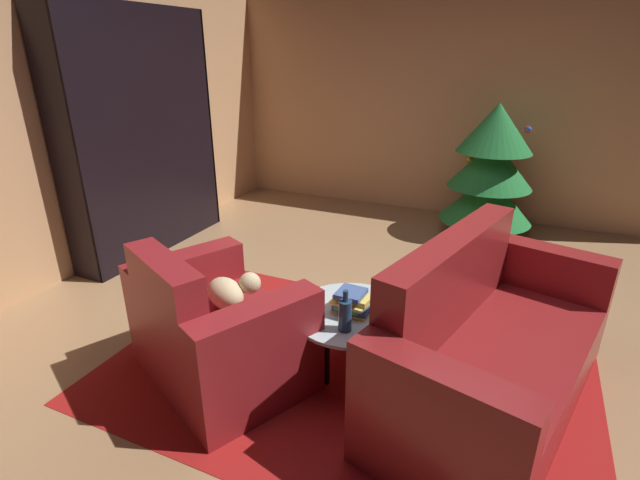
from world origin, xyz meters
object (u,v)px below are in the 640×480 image
(bookshelf_unit, at_px, (151,135))
(coffee_table, at_px, (353,317))
(couch_red, at_px, (488,350))
(bottle_on_table, at_px, (345,315))
(book_stack_on_table, at_px, (352,302))
(decorated_tree, at_px, (491,169))
(armchair_red, at_px, (216,331))

(bookshelf_unit, bearing_deg, coffee_table, -25.16)
(couch_red, xyz_separation_m, bottle_on_table, (-0.73, -0.28, 0.20))
(book_stack_on_table, xyz_separation_m, decorated_tree, (0.48, 2.75, 0.22))
(armchair_red, bearing_deg, bookshelf_unit, 139.00)
(bottle_on_table, relative_size, decorated_tree, 0.18)
(armchair_red, distance_m, coffee_table, 0.80)
(book_stack_on_table, xyz_separation_m, bottle_on_table, (0.03, -0.18, 0.02))
(armchair_red, bearing_deg, book_stack_on_table, 26.62)
(decorated_tree, bearing_deg, armchair_red, -110.78)
(couch_red, xyz_separation_m, coffee_table, (-0.76, -0.08, 0.07))
(book_stack_on_table, bearing_deg, bookshelf_unit, 154.49)
(coffee_table, relative_size, decorated_tree, 0.54)
(book_stack_on_table, distance_m, bottle_on_table, 0.18)
(decorated_tree, bearing_deg, book_stack_on_table, -99.80)
(bottle_on_table, bearing_deg, decorated_tree, 81.37)
(couch_red, bearing_deg, bookshelf_unit, 161.53)
(coffee_table, xyz_separation_m, bottle_on_table, (0.03, -0.20, 0.13))
(bottle_on_table, height_order, decorated_tree, decorated_tree)
(armchair_red, distance_m, bottle_on_table, 0.78)
(book_stack_on_table, bearing_deg, coffee_table, 78.34)
(coffee_table, relative_size, bottle_on_table, 3.02)
(bookshelf_unit, xyz_separation_m, armchair_red, (1.75, -1.52, -0.78))
(bookshelf_unit, xyz_separation_m, decorated_tree, (2.93, 1.58, -0.38))
(coffee_table, xyz_separation_m, book_stack_on_table, (-0.00, -0.02, 0.11))
(bookshelf_unit, relative_size, couch_red, 1.18)
(couch_red, distance_m, bottle_on_table, 0.81)
(armchair_red, bearing_deg, couch_red, 17.08)
(bookshelf_unit, xyz_separation_m, couch_red, (3.22, -1.07, -0.77))
(bottle_on_table, bearing_deg, book_stack_on_table, 99.48)
(bookshelf_unit, height_order, armchair_red, bookshelf_unit)
(bookshelf_unit, distance_m, armchair_red, 2.45)
(coffee_table, distance_m, decorated_tree, 2.79)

